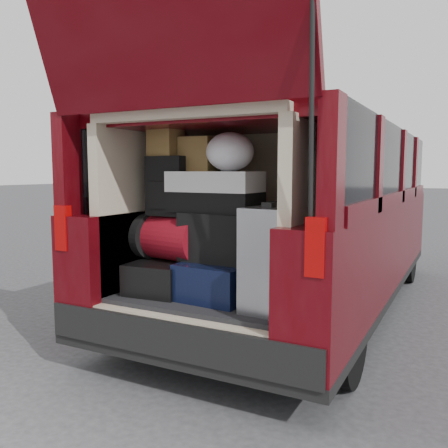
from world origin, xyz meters
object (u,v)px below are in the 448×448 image
at_px(black_hardshell, 165,276).
at_px(silver_roller, 273,258).
at_px(backpack, 169,186).
at_px(twotone_duffel, 215,192).
at_px(red_duffel, 173,238).
at_px(black_soft_case, 216,237).
at_px(navy_hardshell, 222,279).

xyz_separation_m(black_hardshell, silver_roller, (0.85, -0.07, 0.21)).
xyz_separation_m(backpack, twotone_duffel, (0.35, 0.04, -0.04)).
distance_m(red_duffel, black_soft_case, 0.36).
distance_m(black_hardshell, red_duffel, 0.27).
bearing_deg(twotone_duffel, black_soft_case, -54.53).
height_order(black_hardshell, red_duffel, red_duffel).
bearing_deg(black_hardshell, twotone_duffel, 8.18).
bearing_deg(navy_hardshell, backpack, -177.00).
relative_size(navy_hardshell, twotone_duffel, 0.91).
bearing_deg(twotone_duffel, backpack, -172.38).
bearing_deg(twotone_duffel, navy_hardshell, -29.25).
relative_size(navy_hardshell, black_soft_case, 1.22).
xyz_separation_m(black_hardshell, backpack, (0.01, 0.05, 0.63)).
relative_size(navy_hardshell, silver_roller, 0.88).
distance_m(navy_hardshell, twotone_duffel, 0.59).
bearing_deg(red_duffel, twotone_duffel, 16.01).
bearing_deg(black_soft_case, silver_roller, -11.67).
height_order(red_duffel, backpack, backpack).
distance_m(backpack, twotone_duffel, 0.35).
relative_size(silver_roller, black_soft_case, 1.39).
height_order(silver_roller, black_soft_case, silver_roller).
bearing_deg(silver_roller, navy_hardshell, 169.54).
bearing_deg(silver_roller, red_duffel, 175.93).
bearing_deg(backpack, red_duffel, 15.54).
distance_m(black_hardshell, silver_roller, 0.88).
bearing_deg(silver_roller, black_hardshell, 179.72).
distance_m(black_hardshell, twotone_duffel, 0.70).
bearing_deg(navy_hardshell, silver_roller, -10.93).
xyz_separation_m(black_hardshell, black_soft_case, (0.40, 0.03, 0.30)).
relative_size(red_duffel, twotone_duffel, 0.80).
bearing_deg(twotone_duffel, red_duffel, -172.98).
xyz_separation_m(silver_roller, red_duffel, (-0.81, 0.12, 0.06)).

